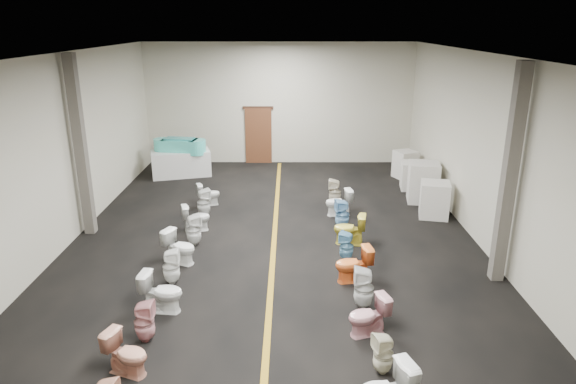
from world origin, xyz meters
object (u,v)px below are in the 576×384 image
object	(u,v)px
toilet_right_6	(347,246)
toilet_right_9	(339,202)
bathtub	(180,146)
toilet_left_2	(127,354)
appliance_crate_d	(405,164)
toilet_left_9	(204,203)
appliance_crate_a	(434,200)
toilet_left_3	(144,322)
display_table	(181,163)
toilet_left_5	(171,267)
toilet_right_7	(349,229)
toilet_right_3	(368,316)
toilet_left_4	(162,292)
toilet_left_10	(208,194)
appliance_crate_c	(413,176)
toilet_right_4	(364,288)
toilet_right_2	(383,354)
toilet_left_6	(180,247)
toilet_left_8	(196,218)
toilet_right_5	(353,264)
toilet_right_8	(342,214)
toilet_right_10	(335,192)
appliance_crate_b	(423,182)
toilet_left_7	(194,230)

from	to	relation	value
toilet_right_6	toilet_right_9	distance (m)	2.90
bathtub	toilet_left_2	size ratio (longest dim) A/B	2.61
appliance_crate_d	toilet_left_9	xyz separation A→B (m)	(-6.41, -3.76, -0.08)
appliance_crate_a	toilet_left_9	xyz separation A→B (m)	(-6.41, 0.01, -0.10)
appliance_crate_d	toilet_left_2	xyz separation A→B (m)	(-6.51, -10.54, -0.12)
toilet_left_3	display_table	bearing A→B (deg)	7.67
toilet_left_5	toilet_right_7	distance (m)	4.38
toilet_right_3	toilet_right_7	distance (m)	3.83
appliance_crate_d	toilet_right_9	size ratio (longest dim) A/B	1.27
toilet_left_4	toilet_left_10	xyz separation A→B (m)	(-0.02, 5.88, -0.06)
appliance_crate_c	toilet_right_4	bearing A→B (deg)	-109.62
toilet_left_9	toilet_right_6	bearing A→B (deg)	-151.69
toilet_left_4	toilet_right_2	distance (m)	4.21
toilet_left_4	toilet_right_3	distance (m)	3.81
appliance_crate_d	toilet_left_10	size ratio (longest dim) A/B	1.42
toilet_left_6	toilet_left_8	distance (m)	1.87
toilet_left_2	toilet_right_5	xyz separation A→B (m)	(3.82, 2.98, 0.03)
toilet_left_4	toilet_right_9	xyz separation A→B (m)	(3.75, 5.06, -0.02)
toilet_left_9	toilet_right_8	size ratio (longest dim) A/B	0.98
appliance_crate_d	toilet_right_10	bearing A→B (deg)	-133.73
toilet_left_2	toilet_right_3	bearing A→B (deg)	-53.72
bathtub	toilet_right_9	distance (m)	6.56
toilet_right_7	toilet_right_9	world-z (taller)	toilet_right_7
toilet_left_2	appliance_crate_b	bearing A→B (deg)	-17.89
appliance_crate_c	toilet_left_9	world-z (taller)	appliance_crate_c
toilet_left_7	toilet_right_3	world-z (taller)	toilet_left_7
toilet_left_8	toilet_left_10	bearing A→B (deg)	-18.57
toilet_left_5	appliance_crate_c	bearing A→B (deg)	-50.97
toilet_right_6	toilet_right_7	xyz separation A→B (m)	(0.17, 0.91, 0.04)
appliance_crate_c	toilet_left_5	world-z (taller)	appliance_crate_c
toilet_left_2	toilet_right_6	bearing A→B (deg)	-22.57
appliance_crate_b	toilet_right_6	xyz separation A→B (m)	(-2.72, -4.09, -0.25)
toilet_right_3	toilet_left_3	bearing A→B (deg)	-105.00
toilet_left_8	toilet_left_6	bearing A→B (deg)	160.91
toilet_right_5	toilet_right_9	distance (m)	3.89
bathtub	toilet_left_8	xyz separation A→B (m)	(1.41, -5.09, -0.71)
toilet_left_6	toilet_right_2	xyz separation A→B (m)	(3.89, -3.83, -0.04)
toilet_left_7	toilet_left_9	distance (m)	1.97
toilet_right_2	toilet_right_10	world-z (taller)	toilet_right_10
toilet_left_9	toilet_left_7	bearing A→B (deg)	157.70
display_table	toilet_right_2	bearing A→B (deg)	-63.97
toilet_right_9	appliance_crate_d	bearing A→B (deg)	133.83
toilet_left_2	toilet_right_7	xyz separation A→B (m)	(3.95, 4.88, 0.04)
toilet_left_10	toilet_right_9	world-z (taller)	toilet_right_9
toilet_right_7	toilet_right_10	size ratio (longest dim) A/B	0.99
toilet_left_4	toilet_right_7	bearing A→B (deg)	-45.42
toilet_left_4	toilet_right_2	size ratio (longest dim) A/B	1.16
toilet_right_5	toilet_right_9	xyz separation A→B (m)	(0.05, 3.89, -0.01)
appliance_crate_a	toilet_right_2	bearing A→B (deg)	-110.92
toilet_left_3	toilet_left_7	distance (m)	3.97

